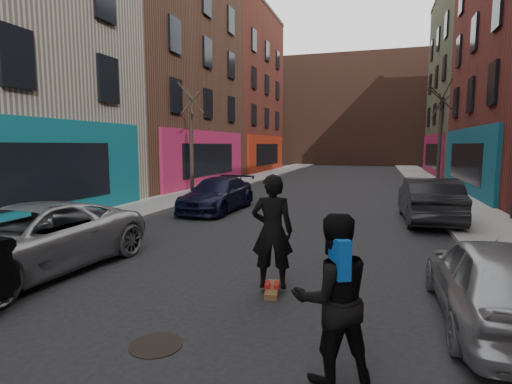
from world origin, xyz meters
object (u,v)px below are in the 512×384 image
Objects in this scene: tree_right_far at (440,129)px; manhole at (156,345)px; skateboard at (272,289)px; skateboarder at (272,231)px; pedestrian at (332,297)px; tree_left_far at (191,130)px; parked_left_end at (217,194)px; parked_left_far at (28,240)px; parked_right_far at (497,282)px; parked_right_end at (429,200)px.

tree_right_far is 21.37m from manhole.
manhole is at bearing -124.03° from skateboard.
pedestrian is at bearing 107.82° from skateboarder.
tree_left_far is 15.92m from manhole.
tree_right_far is at bearing 48.41° from parked_left_end.
skateboard is (5.00, 0.47, -0.66)m from parked_left_far.
parked_left_far is 1.30× the size of parked_right_far.
skateboard is at bearing 180.00° from skateboarder.
parked_left_far is 2.52× the size of skateboarder.
parked_left_far is 2.69× the size of pedestrian.
tree_left_far is 1.40× the size of parked_right_end.
skateboarder reaches higher than parked_right_end.
skateboard is at bearing -88.32° from pedestrian.
tree_left_far is 1.43× the size of parked_left_end.
manhole is at bearing -69.99° from parked_left_end.
tree_right_far is 1.47× the size of parked_right_end.
skateboard is 2.50m from manhole.
skateboarder is at bearing 8.88° from parked_left_far.
parked_right_end is (7.80, -0.11, 0.10)m from parked_left_end.
parked_right_far is at bearing 88.03° from parked_right_end.
pedestrian is at bearing -59.51° from parked_left_end.
parked_left_far is at bearing 174.46° from skateboard.
parked_left_end is at bearing 108.06° from manhole.
tree_right_far is at bearing -127.48° from pedestrian.
manhole is (-2.29, 0.09, -0.95)m from pedestrian.
pedestrian is at bearing -2.24° from manhole.
pedestrian reaches higher than skateboard.
tree_right_far reaches higher than skateboarder.
pedestrian is (-2.15, -10.29, 0.19)m from parked_right_end.
tree_right_far reaches higher than manhole.
skateboard is (-5.06, -17.90, -3.48)m from tree_right_far.
parked_right_far is 4.92× the size of skateboard.
parked_right_end is 2.44× the size of pedestrian.
manhole is (-0.98, -2.30, -0.04)m from skateboard.
tree_left_far is at bearing -22.28° from parked_right_end.
skateboarder is (-3.46, -7.90, 0.35)m from parked_right_end.
parked_right_end is 8.65m from skateboard.
skateboarder is 2.73m from pedestrian.
parked_right_far reaches higher than manhole.
tree_left_far is 16.88m from pedestrian.
tree_left_far reaches higher than skateboarder.
tree_left_far is 9.29× the size of manhole.
parked_right_far is 3.50m from skateboarder.
parked_right_far is 1.94× the size of skateboarder.
skateboarder reaches higher than parked_right_far.
skateboarder is (7.34, -11.90, -2.26)m from tree_left_far.
parked_left_end is (-9.40, -9.89, -2.87)m from tree_right_far.
parked_left_end is 2.39× the size of pedestrian.
tree_left_far reaches higher than manhole.
skateboarder is (4.34, -8.01, 0.46)m from parked_left_end.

